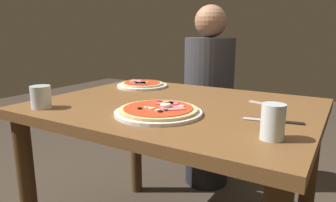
{
  "coord_description": "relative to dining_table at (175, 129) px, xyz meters",
  "views": [
    {
      "loc": [
        0.62,
        -1.08,
        1.02
      ],
      "look_at": [
        0.02,
        -0.09,
        0.75
      ],
      "focal_mm": 32.7,
      "sensor_mm": 36.0,
      "label": 1
    }
  ],
  "objects": [
    {
      "name": "dining_table",
      "position": [
        0.0,
        0.0,
        0.0
      ],
      "size": [
        1.13,
        0.88,
        0.72
      ],
      "color": "brown",
      "rests_on": "ground"
    },
    {
      "name": "pizza_foreground",
      "position": [
        0.03,
        -0.18,
        0.12
      ],
      "size": [
        0.32,
        0.32,
        0.05
      ],
      "color": "white",
      "rests_on": "dining_table"
    },
    {
      "name": "pizza_across_left",
      "position": [
        -0.35,
        0.25,
        0.12
      ],
      "size": [
        0.27,
        0.27,
        0.03
      ],
      "color": "white",
      "rests_on": "dining_table"
    },
    {
      "name": "water_glass_near",
      "position": [
        -0.41,
        -0.34,
        0.15
      ],
      "size": [
        0.08,
        0.08,
        0.09
      ],
      "color": "silver",
      "rests_on": "dining_table"
    },
    {
      "name": "water_glass_far",
      "position": [
        0.45,
        -0.24,
        0.16
      ],
      "size": [
        0.07,
        0.07,
        0.1
      ],
      "color": "silver",
      "rests_on": "dining_table"
    },
    {
      "name": "fork",
      "position": [
        0.32,
        0.18,
        0.11
      ],
      "size": [
        0.16,
        0.06,
        0.0
      ],
      "color": "silver",
      "rests_on": "dining_table"
    },
    {
      "name": "knife",
      "position": [
        0.43,
        -0.06,
        0.11
      ],
      "size": [
        0.2,
        0.06,
        0.01
      ],
      "color": "silver",
      "rests_on": "dining_table"
    },
    {
      "name": "diner_person",
      "position": [
        -0.17,
        0.73,
        -0.05
      ],
      "size": [
        0.32,
        0.32,
        1.18
      ],
      "rotation": [
        0.0,
        0.0,
        3.14
      ],
      "color": "black",
      "rests_on": "ground"
    }
  ]
}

